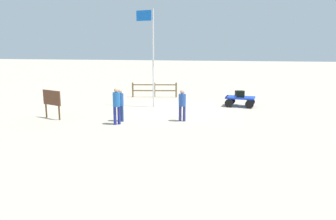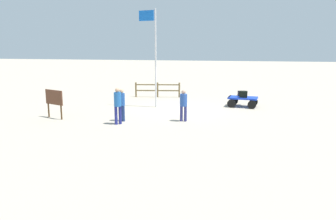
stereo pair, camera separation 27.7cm
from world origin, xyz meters
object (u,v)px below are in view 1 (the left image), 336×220
object	(u,v)px
suitcase_olive	(239,93)
flagpole	(151,49)
signboard	(52,100)
suitcase_grey	(241,94)
worker_trailing	(117,103)
luggage_cart	(240,99)
worker_supervisor	(120,103)
worker_lead	(182,103)

from	to	relation	value
suitcase_olive	flagpole	xyz separation A→B (m)	(5.19, 1.64, 2.68)
suitcase_olive	flagpole	bearing A→B (deg)	17.51
flagpole	signboard	size ratio (longest dim) A/B	3.94
suitcase_grey	worker_trailing	xyz separation A→B (m)	(5.86, 5.59, 0.22)
suitcase_grey	luggage_cart	bearing A→B (deg)	-78.46
worker_trailing	worker_supervisor	world-z (taller)	worker_trailing
suitcase_grey	worker_trailing	size ratio (longest dim) A/B	0.28
worker_trailing	worker_supervisor	size ratio (longest dim) A/B	1.09
worker_lead	flagpole	xyz separation A→B (m)	(2.32, -3.39, 2.52)
luggage_cart	signboard	bearing A→B (deg)	28.78
suitcase_grey	worker_lead	bearing A→B (deg)	56.02
luggage_cart	flagpole	bearing A→B (deg)	12.43
suitcase_grey	flagpole	bearing A→B (deg)	10.51
suitcase_olive	worker_supervisor	xyz separation A→B (m)	(5.83, 5.58, 0.15)
suitcase_olive	suitcase_grey	size ratio (longest dim) A/B	1.10
luggage_cart	worker_lead	world-z (taller)	worker_lead
flagpole	suitcase_grey	bearing A→B (deg)	-169.49
luggage_cart	worker_supervisor	size ratio (longest dim) A/B	1.16
signboard	worker_trailing	bearing A→B (deg)	170.76
flagpole	signboard	world-z (taller)	flagpole
suitcase_olive	signboard	xyz separation A→B (m)	(9.40, 5.67, 0.23)
suitcase_olive	worker_trailing	world-z (taller)	worker_trailing
suitcase_olive	worker_lead	size ratio (longest dim) A/B	0.34
worker_lead	worker_trailing	world-z (taller)	worker_trailing
worker_supervisor	signboard	xyz separation A→B (m)	(3.57, 0.09, 0.09)
suitcase_grey	worker_trailing	distance (m)	8.10
suitcase_grey	flagpole	distance (m)	5.97
worker_trailing	worker_lead	bearing A→B (deg)	-157.16
worker_supervisor	suitcase_grey	bearing A→B (deg)	-140.19
luggage_cart	flagpole	xyz separation A→B (m)	(5.23, 1.15, 3.00)
worker_lead	signboard	world-z (taller)	worker_lead
worker_lead	signboard	size ratio (longest dim) A/B	1.07
worker_lead	flagpole	size ratio (longest dim) A/B	0.27
luggage_cart	signboard	world-z (taller)	signboard
suitcase_grey	worker_supervisor	bearing A→B (deg)	39.81
luggage_cart	signboard	size ratio (longest dim) A/B	1.26
luggage_cart	worker_supervisor	world-z (taller)	worker_supervisor
flagpole	signboard	distance (m)	6.32
luggage_cart	worker_trailing	distance (m)	8.22
suitcase_grey	worker_supervisor	xyz separation A→B (m)	(5.90, 4.92, 0.11)
luggage_cart	signboard	xyz separation A→B (m)	(9.43, 5.18, 0.55)
suitcase_grey	worker_lead	size ratio (longest dim) A/B	0.31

